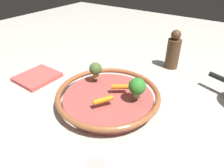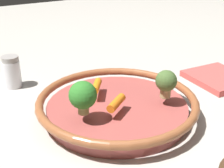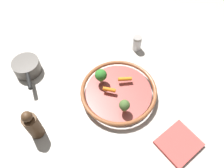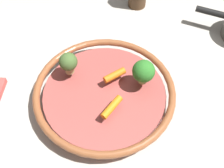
% 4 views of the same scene
% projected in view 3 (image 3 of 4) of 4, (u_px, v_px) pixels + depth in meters
% --- Properties ---
extents(ground_plane, '(2.28, 2.28, 0.00)m').
position_uv_depth(ground_plane, '(118.00, 95.00, 0.89)').
color(ground_plane, '#B7B2A8').
extents(serving_bowl, '(0.30, 0.30, 0.04)m').
position_uv_depth(serving_bowl, '(119.00, 92.00, 0.88)').
color(serving_bowl, '#A84C47').
rests_on(serving_bowl, ground_plane).
extents(baby_carrot_right, '(0.05, 0.04, 0.02)m').
position_uv_depth(baby_carrot_right, '(125.00, 79.00, 0.88)').
color(baby_carrot_right, orange).
rests_on(baby_carrot_right, serving_bowl).
extents(baby_carrot_near_rim, '(0.04, 0.05, 0.02)m').
position_uv_depth(baby_carrot_near_rim, '(109.00, 90.00, 0.85)').
color(baby_carrot_near_rim, orange).
rests_on(baby_carrot_near_rim, serving_bowl).
extents(broccoli_floret_small, '(0.04, 0.04, 0.05)m').
position_uv_depth(broccoli_floret_small, '(124.00, 105.00, 0.79)').
color(broccoli_floret_small, tan).
rests_on(broccoli_floret_small, serving_bowl).
extents(broccoli_floret_large, '(0.05, 0.05, 0.06)m').
position_uv_depth(broccoli_floret_large, '(101.00, 75.00, 0.86)').
color(broccoli_floret_large, '#94AC66').
rests_on(broccoli_floret_large, serving_bowl).
extents(salt_shaker, '(0.04, 0.04, 0.07)m').
position_uv_depth(salt_shaker, '(137.00, 43.00, 1.01)').
color(salt_shaker, white).
rests_on(salt_shaker, ground_plane).
extents(pepper_mill, '(0.05, 0.05, 0.15)m').
position_uv_depth(pepper_mill, '(33.00, 125.00, 0.75)').
color(pepper_mill, '#4C331E').
rests_on(pepper_mill, ground_plane).
extents(saucepan, '(0.11, 0.18, 0.06)m').
position_uv_depth(saucepan, '(27.00, 67.00, 0.94)').
color(saucepan, '#56514C').
rests_on(saucepan, ground_plane).
extents(dish_towel, '(0.13, 0.12, 0.01)m').
position_uv_depth(dish_towel, '(179.00, 144.00, 0.78)').
color(dish_towel, '#D14C47').
rests_on(dish_towel, ground_plane).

